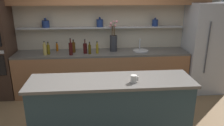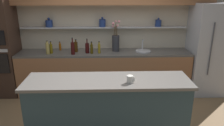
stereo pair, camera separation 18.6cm
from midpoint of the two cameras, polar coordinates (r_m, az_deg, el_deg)
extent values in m
plane|color=olive|center=(3.89, 0.27, -15.31)|extent=(12.00, 12.00, 0.00)
cube|color=beige|center=(4.91, -0.37, 8.34)|extent=(5.20, 0.10, 2.60)
cube|color=#B7B7BC|center=(4.75, -0.97, 9.31)|extent=(3.53, 0.18, 0.02)
cylinder|color=navy|center=(4.86, -15.06, 9.91)|extent=(0.15, 0.15, 0.15)
sphere|color=navy|center=(4.85, -15.16, 11.07)|extent=(0.05, 0.05, 0.05)
cylinder|color=navy|center=(4.73, -1.38, 10.39)|extent=(0.14, 0.14, 0.16)
sphere|color=navy|center=(4.72, -1.39, 11.64)|extent=(0.05, 0.05, 0.05)
cylinder|color=navy|center=(4.89, 13.06, 10.09)|extent=(0.13, 0.13, 0.14)
sphere|color=navy|center=(4.88, 13.14, 11.17)|extent=(0.04, 0.04, 0.04)
cube|color=#99603D|center=(4.79, -0.87, -2.60)|extent=(3.63, 0.62, 0.88)
cube|color=#56514C|center=(4.65, -0.90, 2.69)|extent=(3.63, 0.62, 0.04)
cube|color=#334C56|center=(3.19, 0.62, -13.17)|extent=(2.18, 0.55, 0.98)
cube|color=slate|center=(2.96, 0.65, -4.73)|extent=(2.24, 0.61, 0.04)
cube|color=#B7B7BC|center=(5.14, 25.04, 3.21)|extent=(0.82, 0.70, 1.93)
cylinder|color=#4C4C51|center=(4.73, 25.51, 3.16)|extent=(0.02, 0.02, 1.06)
cylinder|color=#2D2D33|center=(4.67, 2.12, 5.14)|extent=(0.15, 0.15, 0.34)
cylinder|color=#4C3319|center=(4.58, 1.85, 8.71)|extent=(0.03, 0.04, 0.26)
sphere|color=pink|center=(4.54, 1.49, 10.28)|extent=(0.06, 0.06, 0.06)
cylinder|color=#4C3319|center=(4.62, 1.98, 8.64)|extent=(0.03, 0.03, 0.24)
sphere|color=pink|center=(4.63, 1.60, 10.15)|extent=(0.04, 0.04, 0.04)
cylinder|color=#4C3319|center=(4.64, 1.78, 8.38)|extent=(0.04, 0.04, 0.18)
sphere|color=pink|center=(4.64, 1.39, 9.58)|extent=(0.05, 0.05, 0.05)
cylinder|color=#4C3319|center=(4.57, 2.40, 8.46)|extent=(0.02, 0.01, 0.23)
sphere|color=pink|center=(4.52, 2.65, 9.79)|extent=(0.04, 0.04, 0.04)
cylinder|color=#4C3319|center=(4.60, 2.48, 8.95)|extent=(0.02, 0.07, 0.29)
sphere|color=pink|center=(4.58, 3.01, 10.75)|extent=(0.05, 0.05, 0.05)
cylinder|color=#4C3319|center=(4.58, 2.16, 8.99)|extent=(0.03, 0.01, 0.30)
sphere|color=pink|center=(4.52, 2.19, 10.81)|extent=(0.04, 0.04, 0.04)
cylinder|color=#B7B7BC|center=(4.73, 9.25, 3.09)|extent=(0.33, 0.33, 0.02)
cylinder|color=#B7B7BC|center=(4.81, 9.05, 4.86)|extent=(0.02, 0.02, 0.22)
cylinder|color=#B7B7BC|center=(4.73, 9.25, 5.98)|extent=(0.02, 0.12, 0.02)
cylinder|color=#47380A|center=(4.50, -4.17, 3.62)|extent=(0.06, 0.06, 0.19)
cylinder|color=#47380A|center=(4.47, -4.20, 5.09)|extent=(0.03, 0.03, 0.05)
cylinder|color=black|center=(4.47, -4.21, 5.49)|extent=(0.03, 0.03, 0.01)
cylinder|color=#9E4C0A|center=(4.86, -12.34, 4.08)|extent=(0.05, 0.05, 0.14)
cylinder|color=#9E4C0A|center=(4.84, -12.41, 5.10)|extent=(0.03, 0.03, 0.04)
cylinder|color=black|center=(4.84, -12.43, 5.39)|extent=(0.03, 0.03, 0.01)
cylinder|color=#4C2D0C|center=(4.67, -8.26, 4.17)|extent=(0.07, 0.07, 0.21)
cylinder|color=#4C2D0C|center=(4.64, -8.33, 5.71)|extent=(0.03, 0.03, 0.04)
cylinder|color=black|center=(4.63, -8.35, 6.07)|extent=(0.03, 0.03, 0.01)
cylinder|color=#380C0C|center=(4.48, -9.04, 3.77)|extent=(0.07, 0.07, 0.25)
cylinder|color=#380C0C|center=(4.44, -9.15, 5.83)|extent=(0.02, 0.02, 0.08)
cylinder|color=black|center=(4.43, -9.18, 6.42)|extent=(0.03, 0.03, 0.01)
cylinder|color=brown|center=(4.66, -14.52, 3.60)|extent=(0.06, 0.06, 0.19)
cylinder|color=brown|center=(4.63, -14.64, 5.04)|extent=(0.03, 0.03, 0.05)
cylinder|color=black|center=(4.62, -14.67, 5.43)|extent=(0.03, 0.03, 0.01)
cylinder|color=#380C0C|center=(4.56, -5.33, 3.89)|extent=(0.08, 0.08, 0.21)
cylinder|color=#380C0C|center=(4.52, -5.39, 5.64)|extent=(0.02, 0.02, 0.08)
cylinder|color=black|center=(4.51, -5.40, 6.22)|extent=(0.03, 0.03, 0.01)
cylinder|color=tan|center=(4.62, -15.38, 3.62)|extent=(0.07, 0.07, 0.22)
cylinder|color=tan|center=(4.59, -15.53, 5.23)|extent=(0.03, 0.03, 0.04)
cylinder|color=black|center=(4.58, -15.56, 5.59)|extent=(0.03, 0.03, 0.01)
cylinder|color=olive|center=(4.53, -2.20, 3.74)|extent=(0.05, 0.05, 0.19)
cylinder|color=olive|center=(4.50, -2.22, 5.21)|extent=(0.03, 0.03, 0.05)
cylinder|color=black|center=(4.49, -2.22, 5.60)|extent=(0.03, 0.03, 0.01)
cylinder|color=silver|center=(2.85, 6.56, -4.26)|extent=(0.08, 0.08, 0.10)
cube|color=silver|center=(2.85, 7.59, -4.24)|extent=(0.02, 0.01, 0.06)
camera|label=1|loc=(0.09, -88.60, 0.47)|focal=35.00mm
camera|label=2|loc=(0.09, 91.40, -0.47)|focal=35.00mm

